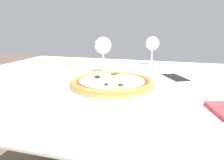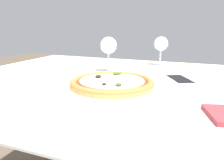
{
  "view_description": "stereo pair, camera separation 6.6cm",
  "coord_description": "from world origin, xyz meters",
  "px_view_note": "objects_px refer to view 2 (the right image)",
  "views": [
    {
      "loc": [
        0.24,
        -0.8,
        0.92
      ],
      "look_at": [
        0.04,
        -0.11,
        0.74
      ],
      "focal_mm": 35.0,
      "sensor_mm": 36.0,
      "label": 1
    },
    {
      "loc": [
        0.3,
        -0.78,
        0.92
      ],
      "look_at": [
        0.04,
        -0.11,
        0.74
      ],
      "focal_mm": 35.0,
      "sensor_mm": 36.0,
      "label": 2
    }
  ],
  "objects_px": {
    "wine_glass_far_left": "(161,45)",
    "wine_glass_far_right": "(109,47)",
    "dining_table": "(113,99)",
    "fork": "(35,67)",
    "pizza_plate": "(112,84)",
    "cell_phone": "(180,80)"
  },
  "relations": [
    {
      "from": "fork",
      "to": "wine_glass_far_right",
      "type": "xyz_separation_m",
      "value": [
        0.39,
        0.03,
        0.11
      ]
    },
    {
      "from": "dining_table",
      "to": "wine_glass_far_right",
      "type": "distance_m",
      "value": 0.24
    },
    {
      "from": "fork",
      "to": "dining_table",
      "type": "bearing_deg",
      "value": -11.13
    },
    {
      "from": "wine_glass_far_right",
      "to": "cell_phone",
      "type": "relative_size",
      "value": 1.0
    },
    {
      "from": "dining_table",
      "to": "wine_glass_far_right",
      "type": "bearing_deg",
      "value": 118.97
    },
    {
      "from": "pizza_plate",
      "to": "fork",
      "type": "distance_m",
      "value": 0.54
    },
    {
      "from": "dining_table",
      "to": "wine_glass_far_right",
      "type": "height_order",
      "value": "wine_glass_far_right"
    },
    {
      "from": "dining_table",
      "to": "wine_glass_far_right",
      "type": "relative_size",
      "value": 8.22
    },
    {
      "from": "pizza_plate",
      "to": "wine_glass_far_right",
      "type": "bearing_deg",
      "value": 114.92
    },
    {
      "from": "fork",
      "to": "cell_phone",
      "type": "height_order",
      "value": "cell_phone"
    },
    {
      "from": "pizza_plate",
      "to": "wine_glass_far_left",
      "type": "xyz_separation_m",
      "value": [
        0.08,
        0.49,
        0.09
      ]
    },
    {
      "from": "fork",
      "to": "cell_phone",
      "type": "distance_m",
      "value": 0.7
    },
    {
      "from": "pizza_plate",
      "to": "fork",
      "type": "xyz_separation_m",
      "value": [
        -0.5,
        0.2,
        -0.01
      ]
    },
    {
      "from": "pizza_plate",
      "to": "wine_glass_far_left",
      "type": "relative_size",
      "value": 2.15
    },
    {
      "from": "pizza_plate",
      "to": "cell_phone",
      "type": "height_order",
      "value": "pizza_plate"
    },
    {
      "from": "wine_glass_far_left",
      "to": "wine_glass_far_right",
      "type": "xyz_separation_m",
      "value": [
        -0.19,
        -0.25,
        0.01
      ]
    },
    {
      "from": "wine_glass_far_left",
      "to": "wine_glass_far_right",
      "type": "distance_m",
      "value": 0.32
    },
    {
      "from": "wine_glass_far_left",
      "to": "wine_glass_far_right",
      "type": "relative_size",
      "value": 0.95
    },
    {
      "from": "pizza_plate",
      "to": "cell_phone",
      "type": "distance_m",
      "value": 0.28
    },
    {
      "from": "dining_table",
      "to": "pizza_plate",
      "type": "bearing_deg",
      "value": -69.76
    },
    {
      "from": "dining_table",
      "to": "pizza_plate",
      "type": "height_order",
      "value": "pizza_plate"
    },
    {
      "from": "fork",
      "to": "wine_glass_far_right",
      "type": "relative_size",
      "value": 1.06
    }
  ]
}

